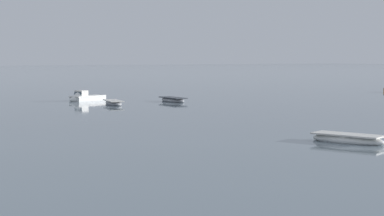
{
  "coord_description": "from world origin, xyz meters",
  "views": [
    {
      "loc": [
        -10.84,
        -4.69,
        5.05
      ],
      "look_at": [
        22.22,
        44.99,
        0.34
      ],
      "focal_mm": 59.76,
      "sensor_mm": 36.0,
      "label": 1
    }
  ],
  "objects_px": {
    "rowboat_moored_4": "(114,103)",
    "rowboat_moored_3": "(348,139)",
    "rowboat_moored_2": "(173,100)",
    "motorboat_moored_0": "(83,99)"
  },
  "relations": [
    {
      "from": "rowboat_moored_2",
      "to": "rowboat_moored_4",
      "type": "xyz_separation_m",
      "value": [
        -7.88,
        -0.57,
        -0.01
      ]
    },
    {
      "from": "rowboat_moored_2",
      "to": "rowboat_moored_4",
      "type": "relative_size",
      "value": 1.0
    },
    {
      "from": "motorboat_moored_0",
      "to": "rowboat_moored_4",
      "type": "height_order",
      "value": "motorboat_moored_0"
    },
    {
      "from": "rowboat_moored_3",
      "to": "rowboat_moored_2",
      "type": "bearing_deg",
      "value": 146.8
    },
    {
      "from": "rowboat_moored_4",
      "to": "rowboat_moored_3",
      "type": "bearing_deg",
      "value": 9.85
    },
    {
      "from": "rowboat_moored_2",
      "to": "rowboat_moored_4",
      "type": "distance_m",
      "value": 7.9
    },
    {
      "from": "rowboat_moored_3",
      "to": "motorboat_moored_0",
      "type": "bearing_deg",
      "value": 159.83
    },
    {
      "from": "rowboat_moored_2",
      "to": "rowboat_moored_4",
      "type": "height_order",
      "value": "rowboat_moored_2"
    },
    {
      "from": "motorboat_moored_0",
      "to": "rowboat_moored_2",
      "type": "bearing_deg",
      "value": 123.26
    },
    {
      "from": "motorboat_moored_0",
      "to": "rowboat_moored_4",
      "type": "bearing_deg",
      "value": 75.44
    }
  ]
}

